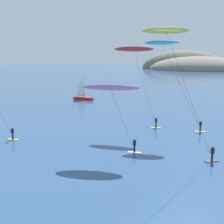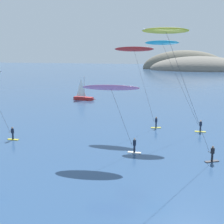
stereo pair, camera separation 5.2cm
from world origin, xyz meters
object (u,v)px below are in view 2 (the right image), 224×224
(kitesurfer_red, at_px, (136,56))
(kitesurfer_yellow, at_px, (170,43))
(kitesurfer_pink, at_px, (112,92))
(sailboat_near, at_px, (85,97))
(kitesurfer_cyan, at_px, (166,51))

(kitesurfer_red, height_order, kitesurfer_yellow, kitesurfer_yellow)
(kitesurfer_red, bearing_deg, kitesurfer_pink, -90.30)
(sailboat_near, height_order, kitesurfer_red, kitesurfer_red)
(kitesurfer_cyan, bearing_deg, kitesurfer_yellow, -82.33)
(kitesurfer_pink, bearing_deg, kitesurfer_red, 89.70)
(kitesurfer_yellow, bearing_deg, kitesurfer_cyan, 97.67)
(kitesurfer_red, bearing_deg, kitesurfer_cyan, -13.91)
(kitesurfer_cyan, bearing_deg, sailboat_near, 133.53)
(kitesurfer_cyan, bearing_deg, kitesurfer_pink, -112.67)
(kitesurfer_pink, relative_size, kitesurfer_yellow, 0.58)
(sailboat_near, bearing_deg, kitesurfer_red, -51.61)
(kitesurfer_red, xyz_separation_m, kitesurfer_cyan, (4.40, -1.09, 0.61))
(kitesurfer_pink, bearing_deg, kitesurfer_yellow, -17.62)
(sailboat_near, height_order, kitesurfer_pink, kitesurfer_pink)
(sailboat_near, distance_m, kitesurfer_pink, 37.68)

